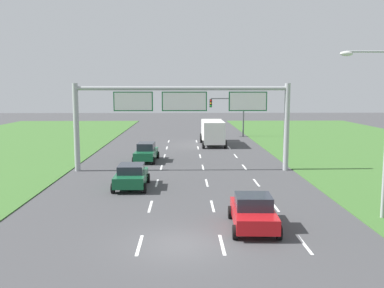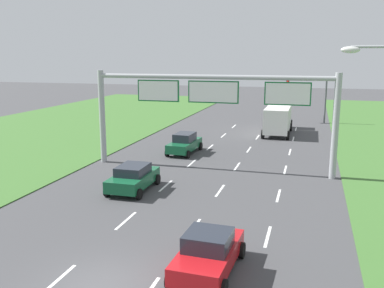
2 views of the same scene
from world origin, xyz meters
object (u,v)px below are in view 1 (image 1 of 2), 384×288
car_near_red (146,152)px  sign_gantry (184,109)px  car_lead_silver (253,212)px  car_mid_lane (131,176)px  street_lamp (380,119)px  box_truck (212,131)px  traffic_light_mast (229,109)px

car_near_red → sign_gantry: size_ratio=0.26×
car_near_red → car_lead_silver: size_ratio=1.07×
car_mid_lane → street_lamp: street_lamp is taller
box_truck → traffic_light_mast: (2.89, 8.12, 2.26)m
car_mid_lane → street_lamp: bearing=-28.9°
traffic_light_mast → street_lamp: (3.43, -37.57, 1.21)m
street_lamp → car_lead_silver: bearing=-168.0°
car_near_red → sign_gantry: sign_gantry is taller
car_mid_lane → car_near_red: bearing=89.2°
car_near_red → car_mid_lane: car_near_red is taller
car_mid_lane → car_lead_silver: bearing=-52.0°
car_near_red → car_lead_silver: 20.21m
car_lead_silver → sign_gantry: size_ratio=0.25×
car_mid_lane → traffic_light_mast: 32.08m
car_mid_lane → traffic_light_mast: (9.78, 30.40, 3.06)m
car_mid_lane → traffic_light_mast: traffic_light_mast is taller
box_truck → sign_gantry: 17.02m
car_mid_lane → sign_gantry: bearing=59.0°
car_mid_lane → sign_gantry: 8.07m
car_near_red → box_truck: box_truck is taller
car_mid_lane → traffic_light_mast: size_ratio=0.75×
car_near_red → box_truck: bearing=62.7°
car_lead_silver → sign_gantry: sign_gantry is taller
box_truck → street_lamp: (6.32, -29.45, 3.47)m
car_mid_lane → traffic_light_mast: bearing=71.8°
car_near_red → car_mid_lane: bearing=-87.7°
car_mid_lane → box_truck: size_ratio=0.48×
traffic_light_mast → street_lamp: street_lamp is taller
car_lead_silver → traffic_light_mast: (3.01, 38.94, 3.07)m
street_lamp → box_truck: bearing=102.1°
car_near_red → traffic_light_mast: 22.31m
sign_gantry → car_near_red: bearing=126.8°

